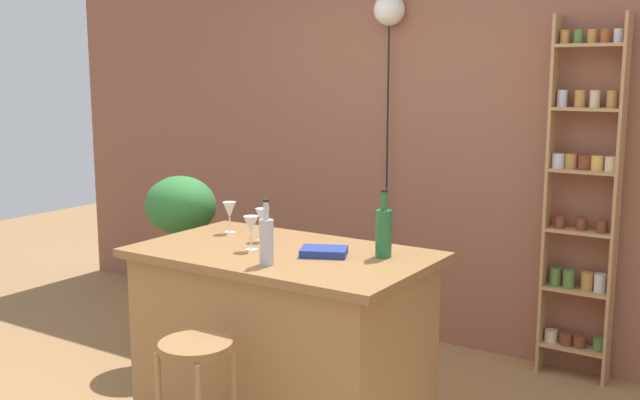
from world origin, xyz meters
TOP-DOWN VIEW (x-y plane):
  - back_wall at (0.00, 1.95)m, footprint 6.40×0.10m
  - kitchen_counter at (0.00, 0.30)m, footprint 1.40×0.82m
  - bar_stool at (0.02, -0.33)m, footprint 0.30×0.30m
  - spice_shelf at (1.00, 1.81)m, footprint 0.39×0.14m
  - plant_stool at (-1.11, 0.79)m, footprint 0.29×0.29m
  - potted_plant at (-1.11, 0.79)m, footprint 0.45×0.40m
  - bottle_wine_red at (0.09, 0.05)m, footprint 0.06×0.06m
  - bottle_olive_oil at (0.46, 0.45)m, footprint 0.07×0.07m
  - wine_glass_left at (-0.47, 0.48)m, footprint 0.07×0.07m
  - wine_glass_center at (-0.21, 0.42)m, footprint 0.07×0.07m
  - wine_glass_right at (-0.13, 0.23)m, footprint 0.07×0.07m
  - cookbook at (0.21, 0.33)m, footprint 0.25×0.22m
  - pendant_globe_light at (-0.26, 1.84)m, footprint 0.20×0.20m

SIDE VIEW (x-z plane):
  - plant_stool at x=-1.11m, z-range 0.00..0.39m
  - kitchen_counter at x=0.00m, z-range 0.00..0.93m
  - bar_stool at x=0.02m, z-range 0.16..0.83m
  - potted_plant at x=-1.11m, z-range 0.45..1.20m
  - cookbook at x=0.21m, z-range 0.93..0.96m
  - spice_shelf at x=1.00m, z-range -0.01..2.07m
  - bottle_wine_red at x=0.09m, z-range 0.89..1.18m
  - wine_glass_left at x=-0.47m, z-range 0.96..1.13m
  - wine_glass_center at x=-0.21m, z-range 0.96..1.13m
  - wine_glass_right at x=-0.13m, z-range 0.96..1.13m
  - bottle_olive_oil at x=0.46m, z-range 0.89..1.20m
  - back_wall at x=0.00m, z-range 0.00..2.80m
  - pendant_globe_light at x=-0.26m, z-range 0.99..3.24m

